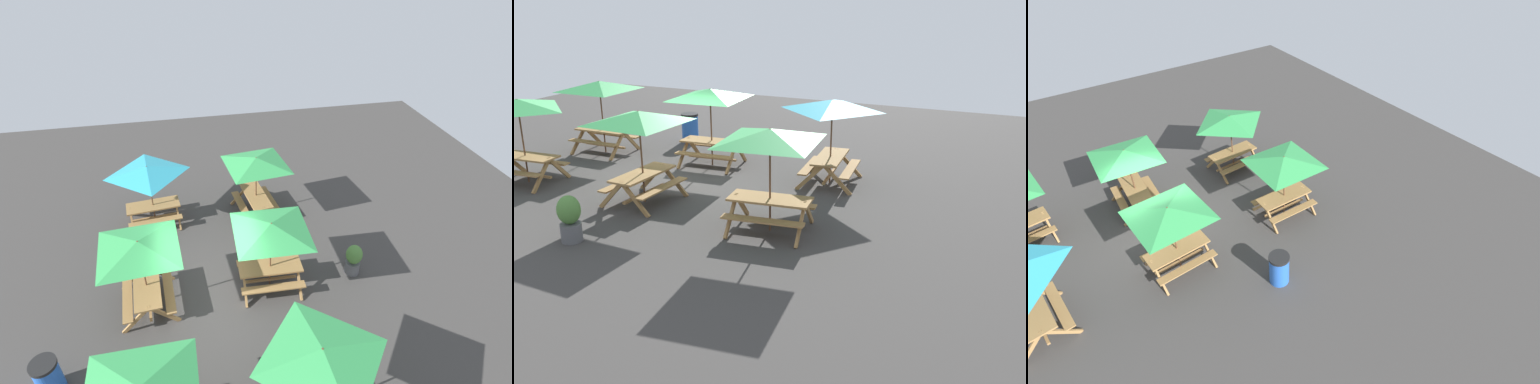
% 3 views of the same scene
% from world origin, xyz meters
% --- Properties ---
extents(ground_plane, '(25.97, 25.97, 0.00)m').
position_xyz_m(ground_plane, '(0.00, 0.00, 0.00)').
color(ground_plane, '#3D3A38').
rests_on(ground_plane, ground).
extents(picnic_table_0, '(2.81, 2.81, 2.34)m').
position_xyz_m(picnic_table_0, '(-3.70, 2.03, 1.99)').
color(picnic_table_0, olive).
rests_on(picnic_table_0, ground).
extents(picnic_table_1, '(2.82, 2.82, 2.34)m').
position_xyz_m(picnic_table_1, '(-0.09, -1.73, 1.99)').
color(picnic_table_1, olive).
rests_on(picnic_table_1, ground).
extents(picnic_table_2, '(2.83, 2.83, 2.34)m').
position_xyz_m(picnic_table_2, '(3.79, -1.55, 1.99)').
color(picnic_table_2, olive).
rests_on(picnic_table_2, ground).
extents(picnic_table_3, '(2.15, 2.15, 2.34)m').
position_xyz_m(picnic_table_3, '(3.71, 1.75, 1.99)').
color(picnic_table_3, olive).
rests_on(picnic_table_3, ground).
extents(picnic_table_4, '(2.83, 2.83, 2.34)m').
position_xyz_m(picnic_table_4, '(-0.12, 1.70, 1.99)').
color(picnic_table_4, olive).
rests_on(picnic_table_4, ground).
extents(picnic_table_5, '(2.20, 2.20, 2.34)m').
position_xyz_m(picnic_table_5, '(-3.85, -1.59, 1.99)').
color(picnic_table_5, olive).
rests_on(picnic_table_5, ground).
extents(trash_bin_blue, '(0.59, 0.59, 0.98)m').
position_xyz_m(trash_bin_blue, '(1.99, -3.85, 0.49)').
color(trash_bin_blue, blue).
rests_on(trash_bin_blue, ground).
extents(potted_plant_0, '(0.49, 0.49, 1.02)m').
position_xyz_m(potted_plant_0, '(-0.13, 4.26, 0.53)').
color(potted_plant_0, '#59595B').
rests_on(potted_plant_0, ground).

